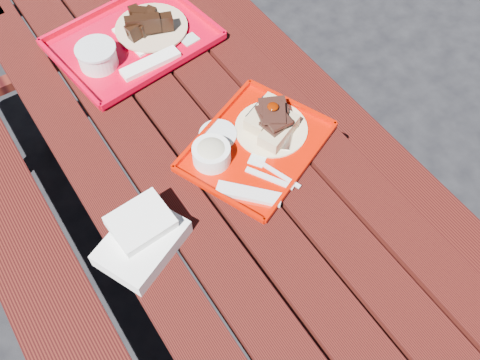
{
  "coord_description": "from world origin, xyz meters",
  "views": [
    {
      "loc": [
        -0.43,
        -0.79,
        1.98
      ],
      "look_at": [
        0.0,
        -0.15,
        0.82
      ],
      "focal_mm": 40.0,
      "sensor_mm": 36.0,
      "label": 1
    }
  ],
  "objects": [
    {
      "name": "far_tray",
      "position": [
        0.03,
        0.53,
        0.78
      ],
      "size": [
        0.54,
        0.45,
        0.08
      ],
      "color": "red",
      "rests_on": "picnic_table_near"
    },
    {
      "name": "picnic_table_near",
      "position": [
        -0.0,
        0.0,
        0.56
      ],
      "size": [
        1.41,
        2.4,
        0.75
      ],
      "color": "#42130C",
      "rests_on": "ground"
    },
    {
      "name": "near_tray",
      "position": [
        0.12,
        -0.03,
        0.78
      ],
      "size": [
        0.49,
        0.44,
        0.13
      ],
      "color": "#BB1000",
      "rests_on": "picnic_table_near"
    },
    {
      "name": "ground",
      "position": [
        0.0,
        0.0,
        0.0
      ],
      "size": [
        60.0,
        60.0,
        0.0
      ],
      "primitive_type": "plane",
      "color": "black",
      "rests_on": "ground"
    },
    {
      "name": "white_cloth",
      "position": [
        -0.29,
        -0.14,
        0.79
      ],
      "size": [
        0.26,
        0.23,
        0.09
      ],
      "color": "white",
      "rests_on": "picnic_table_near"
    }
  ]
}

